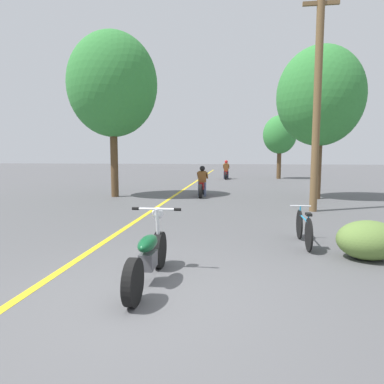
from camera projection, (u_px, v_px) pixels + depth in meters
The scene contains 11 objects.
ground_plane at pixel (152, 295), 4.54m from camera, with size 120.00×120.00×0.00m, color #515154.
lane_stripe_center at pixel (180, 192), 16.98m from camera, with size 0.14×48.00×0.01m, color yellow.
utility_pole at pixel (317, 98), 10.84m from camera, with size 1.10×0.24×7.10m.
roadside_tree_right_near at pixel (320, 97), 13.95m from camera, with size 3.51×3.16×6.24m.
roadside_tree_right_far at pixel (280, 135), 25.77m from camera, with size 2.50×2.25×4.78m.
roadside_tree_left at pixel (112, 85), 14.57m from camera, with size 3.84×3.46×7.03m.
roadside_bush at pixel (369, 240), 6.07m from camera, with size 1.10×0.88×0.70m.
motorcycle_foreground at pixel (149, 255), 4.96m from camera, with size 0.79×2.05×1.03m.
motorcycle_rider_lead at pixel (202, 185), 15.22m from camera, with size 0.50×2.05×1.36m.
motorcycle_rider_far at pixel (226, 172), 25.76m from camera, with size 0.50×2.01×1.42m.
bicycle_parked at pixel (304, 228), 7.06m from camera, with size 0.44×1.66×0.76m.
Camera 1 is at (1.10, -4.26, 1.87)m, focal length 32.00 mm.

